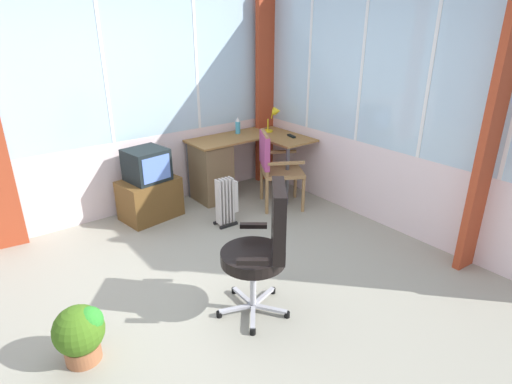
# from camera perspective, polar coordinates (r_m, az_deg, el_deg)

# --- Properties ---
(ground) EXTENTS (5.45, 4.99, 0.06)m
(ground) POSITION_cam_1_polar(r_m,az_deg,el_deg) (3.74, -6.02, -13.73)
(ground) COLOR #9B9888
(north_window_panel) EXTENTS (4.45, 0.07, 2.58)m
(north_window_panel) POSITION_cam_1_polar(r_m,az_deg,el_deg) (4.96, -19.41, 11.01)
(north_window_panel) COLOR silver
(north_window_panel) RESTS_ON ground
(east_window_panel) EXTENTS (0.07, 3.99, 2.58)m
(east_window_panel) POSITION_cam_1_polar(r_m,az_deg,el_deg) (4.68, 17.81, 10.61)
(east_window_panel) COLOR silver
(east_window_panel) RESTS_ON ground
(curtain_corner) EXTENTS (0.35, 0.10, 2.48)m
(curtain_corner) POSITION_cam_1_polar(r_m,az_deg,el_deg) (5.87, 1.47, 13.41)
(curtain_corner) COLOR #AA3E22
(curtain_corner) RESTS_ON ground
(curtain_east_far) EXTENTS (0.35, 0.09, 2.48)m
(curtain_east_far) POSITION_cam_1_polar(r_m,az_deg,el_deg) (4.10, 29.57, 6.45)
(curtain_east_far) COLOR #AA3E22
(curtain_east_far) RESTS_ON ground
(desk) EXTENTS (1.36, 1.03, 0.77)m
(desk) POSITION_cam_1_polar(r_m,az_deg,el_deg) (5.36, -5.28, 3.38)
(desk) COLOR olive
(desk) RESTS_ON ground
(desk_lamp) EXTENTS (0.23, 0.20, 0.34)m
(desk_lamp) POSITION_cam_1_polar(r_m,az_deg,el_deg) (5.64, 2.59, 10.31)
(desk_lamp) COLOR yellow
(desk_lamp) RESTS_ON desk
(tv_remote) EXTENTS (0.07, 0.16, 0.02)m
(tv_remote) POSITION_cam_1_polar(r_m,az_deg,el_deg) (5.43, 4.83, 7.58)
(tv_remote) COLOR black
(tv_remote) RESTS_ON desk
(spray_bottle) EXTENTS (0.06, 0.06, 0.22)m
(spray_bottle) POSITION_cam_1_polar(r_m,az_deg,el_deg) (5.56, -2.49, 8.98)
(spray_bottle) COLOR #46A9CD
(spray_bottle) RESTS_ON desk
(wooden_armchair) EXTENTS (0.66, 0.66, 0.94)m
(wooden_armchair) POSITION_cam_1_polar(r_m,az_deg,el_deg) (5.06, 2.19, 4.25)
(wooden_armchair) COLOR #9D7446
(wooden_armchair) RESTS_ON ground
(office_chair) EXTENTS (0.60, 0.61, 1.07)m
(office_chair) POSITION_cam_1_polar(r_m,az_deg,el_deg) (3.17, 1.09, -7.00)
(office_chair) COLOR #B7B7BF
(office_chair) RESTS_ON ground
(tv_on_stand) EXTENTS (0.70, 0.53, 0.83)m
(tv_on_stand) POSITION_cam_1_polar(r_m,az_deg,el_deg) (4.98, -14.30, 0.56)
(tv_on_stand) COLOR brown
(tv_on_stand) RESTS_ON ground
(space_heater) EXTENTS (0.27, 0.18, 0.55)m
(space_heater) POSITION_cam_1_polar(r_m,az_deg,el_deg) (4.70, -3.95, -1.23)
(space_heater) COLOR silver
(space_heater) RESTS_ON ground
(potted_plant) EXTENTS (0.34, 0.34, 0.42)m
(potted_plant) POSITION_cam_1_polar(r_m,az_deg,el_deg) (3.19, -22.70, -17.11)
(potted_plant) COLOR #A2603C
(potted_plant) RESTS_ON ground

